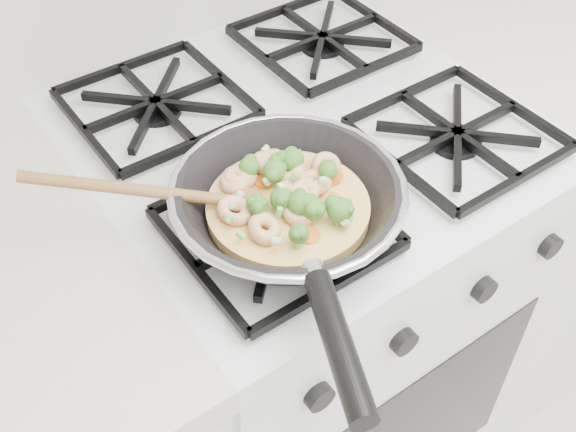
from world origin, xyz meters
TOP-DOWN VIEW (x-y plane):
  - stove at (0.00, 1.70)m, footprint 0.60×0.60m
  - counter_right at (0.80, 1.70)m, footprint 1.00×0.60m
  - skillet at (-0.14, 1.54)m, footprint 0.39×0.44m

SIDE VIEW (x-z plane):
  - counter_right at x=0.80m, z-range 0.00..0.90m
  - stove at x=0.00m, z-range 0.00..0.92m
  - skillet at x=-0.14m, z-range 0.91..1.00m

